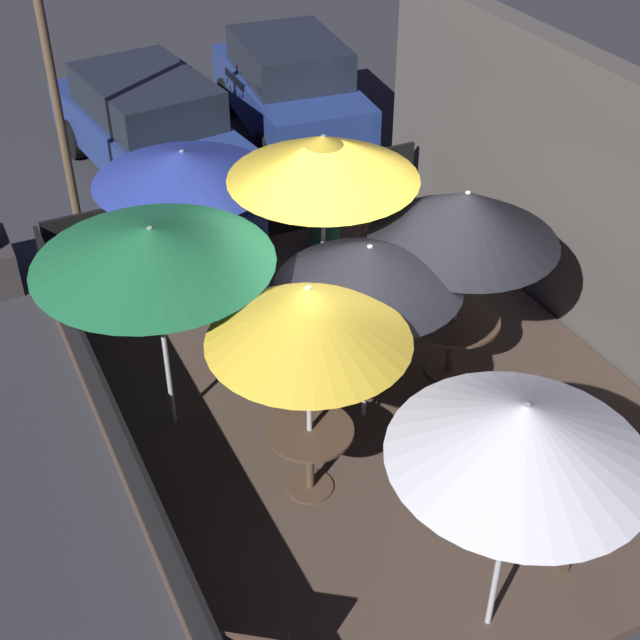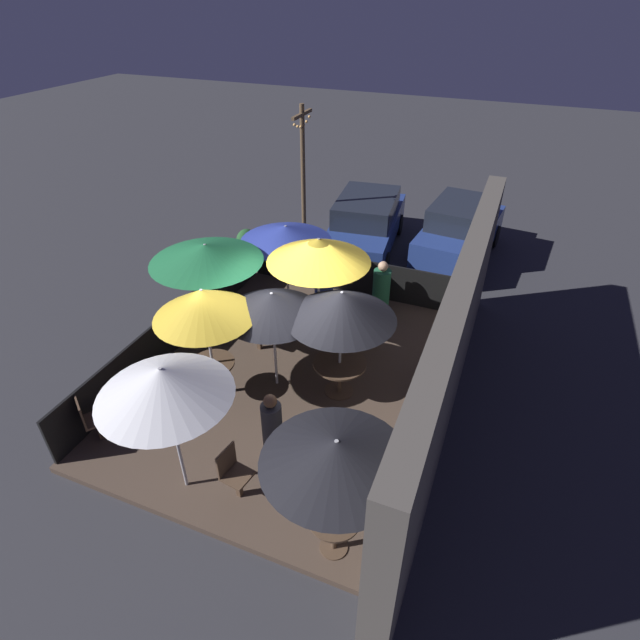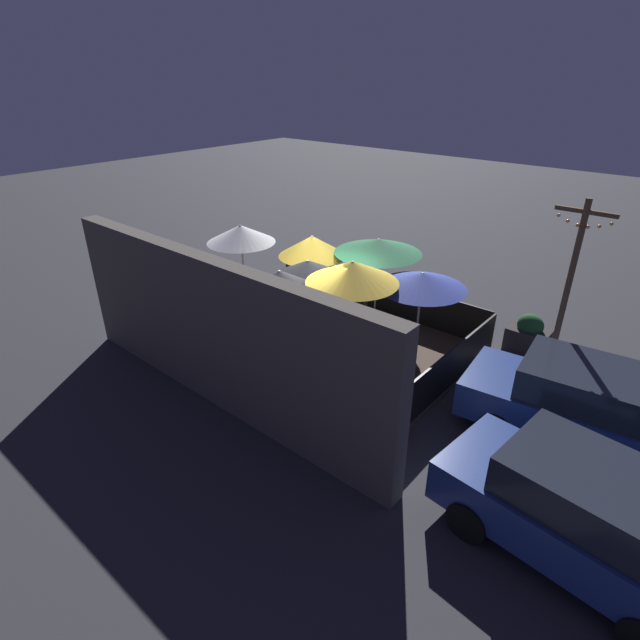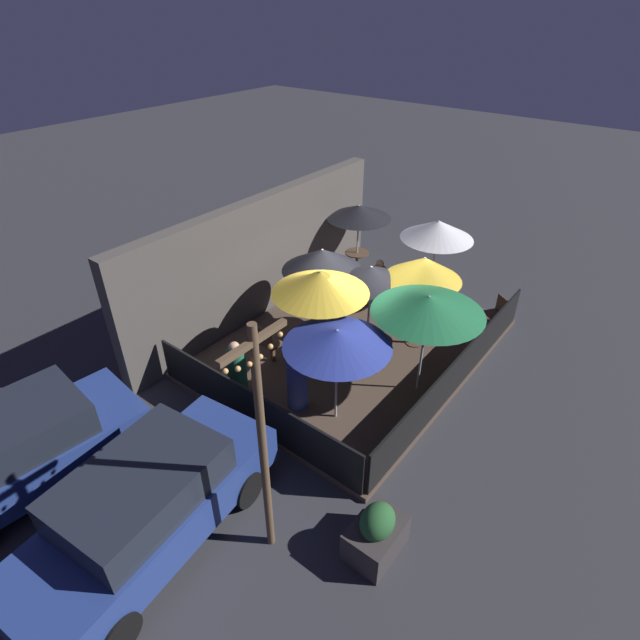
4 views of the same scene
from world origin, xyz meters
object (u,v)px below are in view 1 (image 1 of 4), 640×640
patio_umbrella_3 (152,246)px  patio_chair_0 (564,535)px  light_post (51,71)px  parked_car_1 (290,85)px  parked_car_0 (149,126)px  patio_umbrella_0 (465,216)px  patio_umbrella_4 (183,166)px  patio_umbrella_5 (522,432)px  dining_table_1 (310,442)px  patio_umbrella_7 (369,267)px  patio_chair_2 (380,252)px  patron_2 (525,450)px  patron_0 (325,207)px  dining_table_0 (453,329)px  patio_umbrella_6 (323,157)px  patio_umbrella_1 (309,315)px  patio_chair_1 (254,347)px  patron_1 (251,246)px

patio_umbrella_3 → patio_chair_0: bearing=35.6°
light_post → parked_car_1: (-1.68, 4.06, -1.47)m
patio_umbrella_3 → parked_car_0: (-5.67, 1.55, -1.40)m
patio_umbrella_0 → patio_umbrella_4: patio_umbrella_0 is taller
patio_umbrella_5 → dining_table_1: size_ratio=2.91×
patio_umbrella_3 → patio_umbrella_7: bearing=66.8°
patio_umbrella_7 → dining_table_1: bearing=-54.0°
patio_chair_2 → parked_car_0: 4.69m
dining_table_1 → parked_car_0: 7.17m
patron_2 → patron_0: bearing=-171.2°
patio_umbrella_5 → light_post: bearing=-169.7°
dining_table_0 → dining_table_1: dining_table_1 is taller
patio_umbrella_6 → patio_chair_2: size_ratio=2.64×
patio_umbrella_4 → patio_chair_2: patio_umbrella_4 is taller
dining_table_1 → patron_2: (0.96, 1.70, 0.03)m
patio_umbrella_0 → patron_0: bearing=-178.6°
patio_umbrella_4 → dining_table_1: patio_umbrella_4 is taller
patio_umbrella_7 → patron_2: 2.19m
patron_2 → patio_umbrella_6: bearing=-158.0°
patron_0 → dining_table_0: bearing=-49.9°
patio_umbrella_0 → patron_2: patio_umbrella_0 is taller
patio_umbrella_5 → patio_chair_0: bearing=100.9°
parked_car_1 → patio_umbrella_1: bearing=-17.1°
dining_table_1 → patron_2: size_ratio=0.60×
patio_umbrella_6 → light_post: light_post is taller
patio_umbrella_3 → light_post: bearing=178.9°
patio_umbrella_3 → patio_umbrella_7: 2.00m
patio_umbrella_4 → patio_chair_0: size_ratio=2.33×
patio_umbrella_7 → patron_0: patio_umbrella_7 is taller
patio_umbrella_6 → patron_2: patio_umbrella_6 is taller
dining_table_0 → parked_car_0: (-6.21, -1.47, 0.16)m
patio_umbrella_6 → patio_chair_0: bearing=3.8°
light_post → parked_car_0: bearing=127.0°
patio_umbrella_1 → patron_2: patio_umbrella_1 is taller
patio_umbrella_1 → patio_chair_0: 2.81m
patio_umbrella_5 → patron_0: 6.27m
patio_chair_1 → parked_car_0: (-5.52, 0.56, 0.20)m
patio_umbrella_3 → patio_umbrella_4: 2.00m
patio_umbrella_3 → dining_table_0: (0.54, 3.02, -1.56)m
patron_2 → patio_umbrella_1: bearing=-106.3°
patio_umbrella_4 → patio_umbrella_6: (1.04, 1.20, 0.30)m
patio_umbrella_7 → parked_car_0: (-6.45, -0.27, -1.12)m
light_post → patron_1: bearing=32.1°
patio_umbrella_1 → patio_umbrella_3: (-1.46, -0.87, 0.10)m
patio_umbrella_1 → patio_umbrella_7: size_ratio=1.12×
light_post → dining_table_1: bearing=7.4°
patio_umbrella_7 → patio_chair_0: bearing=12.1°
patio_umbrella_3 → patio_umbrella_1: bearing=30.9°
patio_chair_2 → patio_umbrella_7: bearing=-29.4°
patio_umbrella_1 → parked_car_0: (-7.14, 0.68, -1.31)m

